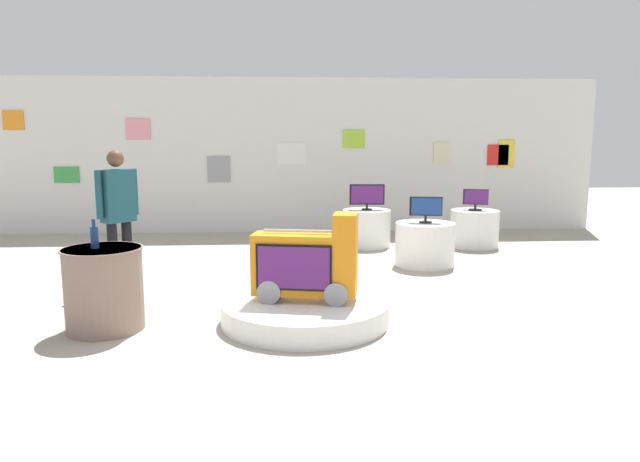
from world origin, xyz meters
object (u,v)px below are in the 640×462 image
(tv_on_center_rear, at_px, (367,196))
(side_table_round, at_px, (104,288))
(tv_on_right_rear, at_px, (476,199))
(display_pedestal_left_rear, at_px, (425,244))
(shopper_browsing_near_truck, at_px, (118,208))
(novelty_firetruck_tv, at_px, (307,266))
(bottle_on_side_table, at_px, (94,236))
(tv_on_left_rear, at_px, (426,208))
(display_pedestal_center_rear, at_px, (367,228))
(main_display_pedestal, at_px, (305,311))
(display_pedestal_right_rear, at_px, (474,228))

(tv_on_center_rear, height_order, side_table_round, tv_on_center_rear)
(tv_on_right_rear, bearing_deg, display_pedestal_left_rear, -130.56)
(display_pedestal_left_rear, height_order, shopper_browsing_near_truck, shopper_browsing_near_truck)
(novelty_firetruck_tv, xyz_separation_m, tv_on_right_rear, (3.00, 3.91, 0.23))
(display_pedestal_left_rear, distance_m, tv_on_center_rear, 1.77)
(bottle_on_side_table, bearing_deg, tv_on_right_rear, 38.74)
(tv_on_left_rear, xyz_separation_m, bottle_on_side_table, (-3.79, -2.60, 0.07))
(display_pedestal_left_rear, distance_m, bottle_on_side_table, 4.64)
(display_pedestal_center_rear, relative_size, shopper_browsing_near_truck, 0.49)
(display_pedestal_center_rear, relative_size, side_table_round, 1.02)
(shopper_browsing_near_truck, bearing_deg, novelty_firetruck_tv, -34.94)
(main_display_pedestal, distance_m, novelty_firetruck_tv, 0.47)
(tv_on_left_rear, relative_size, tv_on_center_rear, 0.78)
(display_pedestal_right_rear, xyz_separation_m, bottle_on_side_table, (-4.99, -4.00, 0.59))
(display_pedestal_right_rear, bearing_deg, bottle_on_side_table, -141.23)
(tv_on_right_rear, bearing_deg, tv_on_center_rear, 174.64)
(display_pedestal_center_rear, xyz_separation_m, display_pedestal_right_rear, (1.81, -0.17, 0.00))
(tv_on_left_rear, height_order, tv_on_right_rear, tv_on_left_rear)
(main_display_pedestal, bearing_deg, display_pedestal_left_rear, 53.97)
(display_pedestal_left_rear, height_order, tv_on_right_rear, tv_on_right_rear)
(novelty_firetruck_tv, bearing_deg, bottle_on_side_table, -177.31)
(display_pedestal_left_rear, bearing_deg, tv_on_right_rear, 49.44)
(main_display_pedestal, xyz_separation_m, tv_on_left_rear, (1.82, 2.50, 0.72))
(side_table_round, bearing_deg, display_pedestal_center_rear, 53.24)
(side_table_round, distance_m, shopper_browsing_near_truck, 1.77)
(tv_on_center_rear, xyz_separation_m, tv_on_right_rear, (1.81, -0.17, -0.06))
(display_pedestal_left_rear, relative_size, side_table_round, 1.07)
(main_display_pedestal, relative_size, tv_on_left_rear, 3.62)
(tv_on_right_rear, bearing_deg, display_pedestal_right_rear, 107.48)
(main_display_pedestal, bearing_deg, side_table_round, -176.97)
(main_display_pedestal, xyz_separation_m, display_pedestal_center_rear, (1.20, 4.07, 0.20))
(display_pedestal_right_rear, bearing_deg, side_table_round, -140.91)
(display_pedestal_left_rear, bearing_deg, novelty_firetruck_tv, -125.64)
(display_pedestal_center_rear, distance_m, display_pedestal_right_rear, 1.82)
(side_table_round, bearing_deg, tv_on_right_rear, 39.06)
(shopper_browsing_near_truck, bearing_deg, tv_on_right_rear, 24.26)
(bottle_on_side_table, bearing_deg, display_pedestal_left_rear, 34.49)
(display_pedestal_center_rear, bearing_deg, display_pedestal_right_rear, -5.38)
(side_table_round, bearing_deg, tv_on_left_rear, 34.84)
(display_pedestal_left_rear, height_order, side_table_round, side_table_round)
(tv_on_right_rear, xyz_separation_m, side_table_round, (-4.93, -4.00, -0.40))
(display_pedestal_left_rear, bearing_deg, tv_on_center_rear, 111.53)
(tv_on_center_rear, relative_size, bottle_on_side_table, 2.13)
(tv_on_right_rear, distance_m, side_table_round, 6.36)
(display_pedestal_center_rear, bearing_deg, tv_on_right_rear, -5.49)
(display_pedestal_left_rear, relative_size, tv_on_center_rear, 1.44)
(main_display_pedestal, height_order, tv_on_right_rear, tv_on_right_rear)
(main_display_pedestal, bearing_deg, novelty_firetruck_tv, -29.84)
(novelty_firetruck_tv, height_order, display_pedestal_right_rear, novelty_firetruck_tv)
(main_display_pedestal, bearing_deg, shopper_browsing_near_truck, 145.02)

